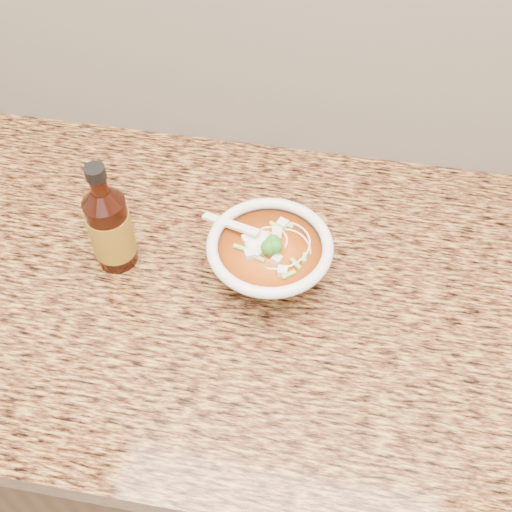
# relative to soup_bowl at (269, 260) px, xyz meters

# --- Properties ---
(cabinet) EXTENTS (4.00, 0.65, 0.86)m
(cabinet) POSITION_rel_soup_bowl_xyz_m (0.03, -0.02, -0.51)
(cabinet) COLOR #321F0F
(cabinet) RESTS_ON ground
(counter_slab) EXTENTS (4.00, 0.68, 0.04)m
(counter_slab) POSITION_rel_soup_bowl_xyz_m (0.03, -0.02, -0.06)
(counter_slab) COLOR #A4853C
(counter_slab) RESTS_ON cabinet
(soup_bowl) EXTENTS (0.20, 0.18, 0.10)m
(soup_bowl) POSITION_rel_soup_bowl_xyz_m (0.00, 0.00, 0.00)
(soup_bowl) COLOR white
(soup_bowl) RESTS_ON counter_slab
(hot_sauce_bottle) EXTENTS (0.06, 0.06, 0.19)m
(hot_sauce_bottle) POSITION_rel_soup_bowl_xyz_m (-0.23, -0.01, 0.03)
(hot_sauce_bottle) COLOR #360F07
(hot_sauce_bottle) RESTS_ON counter_slab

